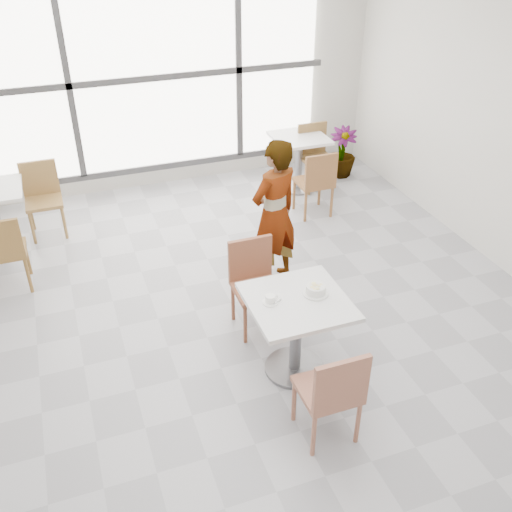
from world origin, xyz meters
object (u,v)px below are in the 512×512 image
object	(u,v)px
bg_chair_right_far	(315,152)
bg_chair_right_near	(317,180)
bg_table_right	(299,155)
bg_chair_left_near	(3,249)
coffee_cup	(271,299)
bg_chair_left_far	(42,194)
chair_far	(254,278)
chair_near	(333,391)
main_table	(297,322)
plant_right	(342,152)
oatmeal_bowl	(316,289)
person	(274,214)

from	to	relation	value
bg_chair_right_far	bg_chair_right_near	bearing A→B (deg)	-113.18
bg_table_right	bg_chair_left_near	distance (m)	3.97
coffee_cup	bg_table_right	xyz separation A→B (m)	(1.70, 3.30, -0.29)
bg_chair_left_far	bg_table_right	bearing A→B (deg)	1.38
chair_far	chair_near	bearing A→B (deg)	-88.04
main_table	bg_table_right	world-z (taller)	same
bg_chair_left_far	main_table	bearing A→B (deg)	-60.33
chair_near	bg_table_right	world-z (taller)	chair_near
main_table	plant_right	distance (m)	4.17
chair_near	oatmeal_bowl	xyz separation A→B (m)	(0.22, 0.81, 0.29)
plant_right	bg_chair_left_near	bearing A→B (deg)	-162.39
oatmeal_bowl	person	xyz separation A→B (m)	(0.16, 1.33, -0.01)
bg_chair_right_far	chair_near	bearing A→B (deg)	-113.12
chair_far	plant_right	bearing A→B (deg)	49.92
oatmeal_bowl	plant_right	size ratio (longest dim) A/B	0.30
oatmeal_bowl	bg_chair_right_far	distance (m)	3.68
chair_near	chair_far	bearing A→B (deg)	-88.04
coffee_cup	bg_chair_right_near	distance (m)	2.94
bg_chair_left_near	bg_chair_right_far	world-z (taller)	same
main_table	person	xyz separation A→B (m)	(0.33, 1.35, 0.26)
bg_chair_left_near	bg_chair_right_far	size ratio (longest dim) A/B	1.00
bg_table_right	bg_chair_left_far	size ratio (longest dim) A/B	0.86
chair_far	bg_chair_left_far	xyz separation A→B (m)	(-1.75, 2.52, 0.00)
chair_far	bg_table_right	size ratio (longest dim) A/B	1.16
oatmeal_bowl	bg_table_right	xyz separation A→B (m)	(1.31, 3.32, -0.31)
main_table	oatmeal_bowl	world-z (taller)	oatmeal_bowl
plant_right	coffee_cup	bearing A→B (deg)	-125.12
bg_chair_left_near	bg_chair_right_far	distance (m)	4.20
chair_near	bg_chair_left_far	xyz separation A→B (m)	(-1.81, 4.05, 0.00)
main_table	oatmeal_bowl	size ratio (longest dim) A/B	3.81
bg_chair_right_near	plant_right	bearing A→B (deg)	-130.95
chair_near	chair_far	distance (m)	1.53
main_table	person	world-z (taller)	person
person	bg_chair_left_near	distance (m)	2.74
plant_right	bg_table_right	bearing A→B (deg)	-166.93
main_table	bg_chair_left_far	world-z (taller)	bg_chair_left_far
oatmeal_bowl	plant_right	bearing A→B (deg)	59.49
oatmeal_bowl	bg_chair_right_near	size ratio (longest dim) A/B	0.24
chair_near	bg_chair_right_far	distance (m)	4.50
coffee_cup	bg_chair_left_near	world-z (taller)	bg_chair_left_near
person	bg_chair_left_near	size ratio (longest dim) A/B	1.81
chair_near	plant_right	bearing A→B (deg)	-117.93
bg_table_right	bg_chair_right_near	world-z (taller)	bg_chair_right_near
chair_far	plant_right	xyz separation A→B (m)	(2.33, 2.77, -0.15)
plant_right	person	bearing A→B (deg)	-131.22
coffee_cup	chair_far	bearing A→B (deg)	80.89
chair_far	bg_chair_left_near	bearing A→B (deg)	148.54
bg_chair_right_near	plant_right	distance (m)	1.34
main_table	plant_right	world-z (taller)	main_table
bg_chair_left_near	bg_chair_left_far	distance (m)	1.26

